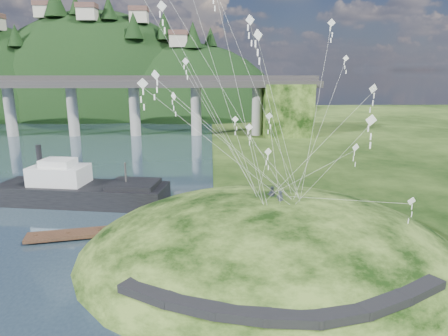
{
  "coord_description": "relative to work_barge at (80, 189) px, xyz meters",
  "views": [
    {
      "loc": [
        2.77,
        -31.92,
        16.31
      ],
      "look_at": [
        4.0,
        6.0,
        7.0
      ],
      "focal_mm": 32.0,
      "sensor_mm": 36.0,
      "label": 1
    }
  ],
  "objects": [
    {
      "name": "footpath",
      "position": [
        21.21,
        -26.14,
        0.24
      ],
      "size": [
        22.29,
        5.84,
        0.83
      ],
      "color": "black",
      "rests_on": "ground"
    },
    {
      "name": "ground",
      "position": [
        13.75,
        -16.4,
        -1.85
      ],
      "size": [
        320.0,
        320.0,
        0.0
      ],
      "primitive_type": "plane",
      "color": "black",
      "rests_on": "ground"
    },
    {
      "name": "wooden_dock",
      "position": [
        5.11,
        -10.32,
        -1.41
      ],
      "size": [
        14.0,
        4.93,
        0.99
      ],
      "color": "#382216",
      "rests_on": "ground"
    },
    {
      "name": "work_barge",
      "position": [
        0.0,
        0.0,
        0.0
      ],
      "size": [
        21.7,
        8.95,
        7.37
      ],
      "color": "black",
      "rests_on": "ground"
    },
    {
      "name": "kite_flyers",
      "position": [
        22.3,
        -13.51,
        4.01
      ],
      "size": [
        1.38,
        2.39,
        1.85
      ],
      "color": "#282D35",
      "rests_on": "ground"
    },
    {
      "name": "kite_swarm",
      "position": [
        18.92,
        -13.7,
        14.95
      ],
      "size": [
        20.93,
        17.07,
        21.46
      ],
      "color": "white",
      "rests_on": "ground"
    },
    {
      "name": "bridge",
      "position": [
        -12.71,
        53.67,
        7.86
      ],
      "size": [
        160.0,
        11.0,
        15.0
      ],
      "color": "#2D2B2B",
      "rests_on": "ground"
    },
    {
      "name": "far_ridge",
      "position": [
        -29.83,
        105.78,
        -9.28
      ],
      "size": [
        153.0,
        70.0,
        94.5
      ],
      "color": "black",
      "rests_on": "ground"
    },
    {
      "name": "grass_hill",
      "position": [
        21.75,
        -14.4,
        -3.35
      ],
      "size": [
        36.0,
        32.0,
        13.0
      ],
      "color": "black",
      "rests_on": "ground"
    }
  ]
}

